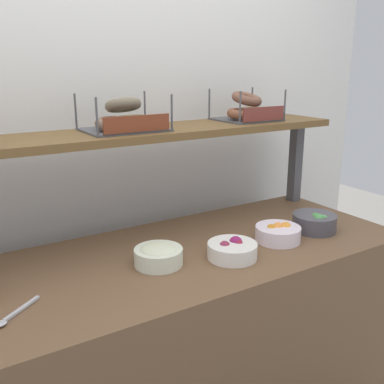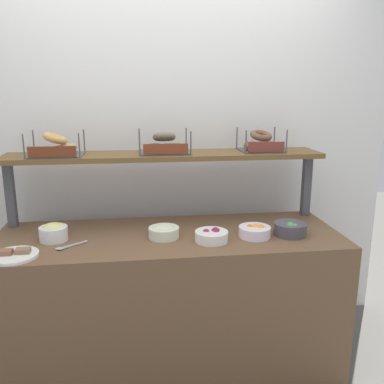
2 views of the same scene
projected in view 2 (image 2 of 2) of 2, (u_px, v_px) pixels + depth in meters
ground_plane at (171, 364)px, 2.56m from camera, size 8.00×8.00×0.00m
back_wall at (162, 159)px, 2.80m from camera, size 3.17×0.06×2.40m
deli_counter at (170, 302)px, 2.46m from camera, size 1.97×0.70×0.85m
shelf_riser_left at (10, 194)px, 2.45m from camera, size 0.05×0.05×0.40m
shelf_riser_right at (306, 185)px, 2.69m from camera, size 0.05×0.05×0.40m
upper_shelf at (165, 156)px, 2.52m from camera, size 1.93×0.32×0.03m
bowl_beet_salad at (212, 236)px, 2.25m from camera, size 0.18×0.18×0.07m
bowl_veggie_mix at (290, 229)px, 2.34m from camera, size 0.18×0.18×0.08m
bowl_egg_salad at (53, 232)px, 2.26m from camera, size 0.15×0.15×0.10m
bowl_fruit_salad at (255, 231)px, 2.31m from camera, size 0.18×0.18×0.07m
bowl_potato_salad at (164, 231)px, 2.30m from camera, size 0.17×0.17×0.08m
serving_plate_white at (14, 255)px, 2.04m from camera, size 0.24×0.24×0.04m
serving_spoon_near_plate at (67, 247)px, 2.15m from camera, size 0.15×0.12×0.01m
bagel_basket_sesame at (55, 148)px, 2.40m from camera, size 0.31×0.27×0.14m
bagel_basket_poppy at (164, 146)px, 2.51m from camera, size 0.31×0.26×0.14m
bagel_basket_cinnamon_raisin at (261, 144)px, 2.60m from camera, size 0.29×0.27×0.14m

